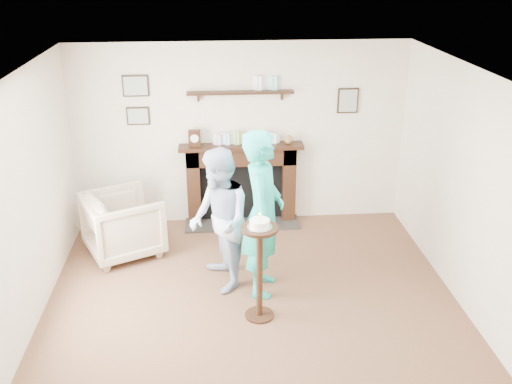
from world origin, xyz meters
TOP-DOWN VIEW (x-y plane):
  - ground at (0.00, 0.00)m, footprint 5.00×5.00m
  - room_shell at (-0.00, 0.69)m, footprint 4.54×5.02m
  - armchair at (-1.53, 1.60)m, footprint 1.16×1.15m
  - man at (-0.34, 0.74)m, footprint 0.78×0.91m
  - woman at (0.13, 0.63)m, footprint 0.56×0.75m
  - pedestal_table at (0.05, 0.10)m, footprint 0.37×0.37m

SIDE VIEW (x-z plane):
  - ground at x=0.00m, z-range 0.00..0.00m
  - armchair at x=-1.53m, z-range -0.40..0.40m
  - man at x=-0.34m, z-range -0.82..0.82m
  - woman at x=0.13m, z-range -0.94..0.94m
  - pedestal_table at x=0.05m, z-range 0.14..1.34m
  - room_shell at x=0.00m, z-range 0.36..2.88m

